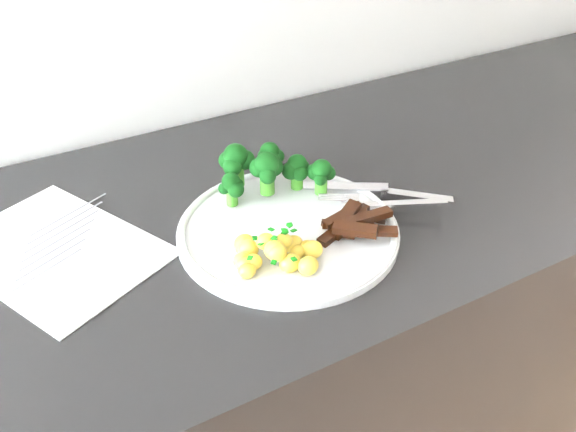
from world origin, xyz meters
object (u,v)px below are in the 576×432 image
counter (270,406)px  recipe_paper (56,250)px  broccoli (268,168)px  knife (397,194)px  potatoes (273,253)px  fork (385,202)px  plate (288,229)px  beef_strips (353,223)px

counter → recipe_paper: size_ratio=7.29×
broccoli → knife: size_ratio=0.89×
potatoes → knife: potatoes is taller
fork → knife: fork is taller
recipe_paper → potatoes: (0.23, -0.17, 0.02)m
plate → knife: 0.18m
plate → broccoli: 0.10m
plate → potatoes: (-0.05, -0.05, 0.02)m
plate → fork: fork is taller
beef_strips → knife: size_ratio=0.60×
plate → potatoes: size_ratio=2.64×
recipe_paper → beef_strips: size_ratio=2.94×
recipe_paper → plate: plate is taller
fork → knife: (0.04, 0.02, -0.01)m
fork → knife: bearing=29.0°
potatoes → knife: bearing=12.2°
counter → knife: knife is taller
recipe_paper → fork: fork is taller
plate → beef_strips: 0.09m
counter → potatoes: bearing=-113.2°
counter → plate: size_ratio=8.03×
beef_strips → plate: bearing=147.4°
recipe_paper → beef_strips: 0.39m
beef_strips → knife: (0.11, 0.04, -0.01)m
counter → recipe_paper: 0.53m
plate → broccoli: bearing=79.3°
counter → fork: size_ratio=15.25×
plate → beef_strips: beef_strips is taller
broccoli → beef_strips: (0.06, -0.14, -0.03)m
broccoli → counter: bearing=-128.4°
plate → knife: bearing=-1.0°
knife → fork: bearing=-151.0°
broccoli → knife: bearing=-29.5°
recipe_paper → broccoli: size_ratio=2.00×
broccoli → plate: bearing=-100.7°
recipe_paper → potatoes: size_ratio=2.91×
beef_strips → fork: beef_strips is taller
potatoes → beef_strips: (0.12, 0.01, -0.00)m
plate → fork: size_ratio=1.90×
counter → broccoli: broccoli is taller
knife → broccoli: bearing=150.5°
counter → recipe_paper: bearing=171.1°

